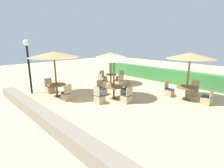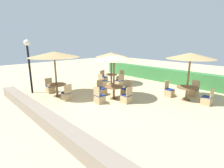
# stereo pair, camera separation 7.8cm
# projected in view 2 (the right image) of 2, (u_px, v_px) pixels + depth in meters

# --- Properties ---
(ground_plane) EXTENTS (40.00, 40.00, 0.00)m
(ground_plane) POSITION_uv_depth(u_px,v_px,m) (104.00, 102.00, 9.55)
(ground_plane) COLOR #C6B284
(hedge_row) EXTENTS (13.00, 0.70, 1.05)m
(hedge_row) POSITION_uv_depth(u_px,v_px,m) (168.00, 76.00, 13.93)
(hedge_row) COLOR #387A3D
(hedge_row) RESTS_ON ground_plane
(stone_border) EXTENTS (10.00, 0.56, 0.50)m
(stone_border) POSITION_uv_depth(u_px,v_px,m) (42.00, 115.00, 7.21)
(stone_border) COLOR gray
(stone_border) RESTS_ON ground_plane
(lamp_post) EXTENTS (0.36, 0.36, 3.32)m
(lamp_post) POSITION_uv_depth(u_px,v_px,m) (28.00, 56.00, 10.56)
(lamp_post) COLOR black
(lamp_post) RESTS_ON ground_plane
(parasol_back_right) EXTENTS (2.52, 2.52, 2.63)m
(parasol_back_right) POSITION_uv_depth(u_px,v_px,m) (191.00, 56.00, 9.23)
(parasol_back_right) COLOR brown
(parasol_back_right) RESTS_ON ground_plane
(round_table_back_right) EXTENTS (1.13, 1.13, 0.75)m
(round_table_back_right) POSITION_uv_depth(u_px,v_px,m) (187.00, 90.00, 9.68)
(round_table_back_right) COLOR brown
(round_table_back_right) RESTS_ON ground_plane
(patio_chair_back_right_east) EXTENTS (0.46, 0.46, 0.93)m
(patio_chair_back_right_east) POSITION_uv_depth(u_px,v_px,m) (207.00, 100.00, 9.04)
(patio_chair_back_right_east) COLOR tan
(patio_chair_back_right_east) RESTS_ON ground_plane
(patio_chair_back_right_west) EXTENTS (0.46, 0.46, 0.93)m
(patio_chair_back_right_west) POSITION_uv_depth(u_px,v_px,m) (169.00, 92.00, 10.44)
(patio_chair_back_right_west) COLOR tan
(patio_chair_back_right_west) RESTS_ON ground_plane
(patio_chair_back_right_north) EXTENTS (0.46, 0.46, 0.93)m
(patio_chair_back_right_north) POSITION_uv_depth(u_px,v_px,m) (194.00, 92.00, 10.49)
(patio_chair_back_right_north) COLOR tan
(patio_chair_back_right_north) RESTS_ON ground_plane
(parasol_center) EXTENTS (2.26, 2.26, 2.54)m
(parasol_center) POSITION_uv_depth(u_px,v_px,m) (114.00, 57.00, 9.47)
(parasol_center) COLOR brown
(parasol_center) RESTS_ON ground_plane
(round_table_center) EXTENTS (1.05, 1.05, 0.74)m
(round_table_center) POSITION_uv_depth(u_px,v_px,m) (114.00, 89.00, 9.91)
(round_table_center) COLOR brown
(round_table_center) RESTS_ON ground_plane
(patio_chair_center_south) EXTENTS (0.46, 0.46, 0.93)m
(patio_chair_center_south) POSITION_uv_depth(u_px,v_px,m) (99.00, 98.00, 9.31)
(patio_chair_center_south) COLOR tan
(patio_chair_center_south) RESTS_ON ground_plane
(patio_chair_center_north) EXTENTS (0.46, 0.46, 0.93)m
(patio_chair_center_north) POSITION_uv_depth(u_px,v_px,m) (126.00, 91.00, 10.60)
(patio_chair_center_north) COLOR tan
(patio_chair_center_north) RESTS_ON ground_plane
(patio_chair_center_west) EXTENTS (0.46, 0.46, 0.93)m
(patio_chair_center_west) POSITION_uv_depth(u_px,v_px,m) (102.00, 91.00, 10.69)
(patio_chair_center_west) COLOR tan
(patio_chair_center_west) RESTS_ON ground_plane
(patio_chair_center_east) EXTENTS (0.46, 0.46, 0.93)m
(patio_chair_center_east) POSITION_uv_depth(u_px,v_px,m) (126.00, 98.00, 9.34)
(patio_chair_center_east) COLOR tan
(patio_chair_center_east) RESTS_ON ground_plane
(parasol_front_left) EXTENTS (2.88, 2.88, 2.65)m
(parasol_front_left) POSITION_uv_depth(u_px,v_px,m) (54.00, 55.00, 9.93)
(parasol_front_left) COLOR brown
(parasol_front_left) RESTS_ON ground_plane
(round_table_front_left) EXTENTS (1.10, 1.10, 0.73)m
(round_table_front_left) POSITION_uv_depth(u_px,v_px,m) (57.00, 87.00, 10.39)
(round_table_front_left) COLOR brown
(round_table_front_left) RESTS_ON ground_plane
(patio_chair_front_left_east) EXTENTS (0.46, 0.46, 0.93)m
(patio_chair_front_left_east) POSITION_uv_depth(u_px,v_px,m) (67.00, 95.00, 9.79)
(patio_chair_front_left_east) COLOR tan
(patio_chair_front_left_east) RESTS_ON ground_plane
(patio_chair_front_left_west) EXTENTS (0.46, 0.46, 0.93)m
(patio_chair_front_left_west) POSITION_uv_depth(u_px,v_px,m) (50.00, 89.00, 11.18)
(patio_chair_front_left_west) COLOR tan
(patio_chair_front_left_west) RESTS_ON ground_plane
(parasol_back_left) EXTENTS (2.32, 2.32, 2.40)m
(parasol_back_left) POSITION_uv_depth(u_px,v_px,m) (111.00, 55.00, 12.95)
(parasol_back_left) COLOR brown
(parasol_back_left) RESTS_ON ground_plane
(round_table_back_left) EXTENTS (0.91, 0.91, 0.76)m
(round_table_back_left) POSITION_uv_depth(u_px,v_px,m) (111.00, 77.00, 13.35)
(round_table_back_left) COLOR brown
(round_table_back_left) RESTS_ON ground_plane
(patio_chair_back_left_west) EXTENTS (0.46, 0.46, 0.93)m
(patio_chair_back_left_west) POSITION_uv_depth(u_px,v_px,m) (104.00, 79.00, 14.08)
(patio_chair_back_left_west) COLOR tan
(patio_chair_back_left_west) RESTS_ON ground_plane
(patio_chair_back_left_south) EXTENTS (0.46, 0.46, 0.93)m
(patio_chair_back_left_south) POSITION_uv_depth(u_px,v_px,m) (102.00, 83.00, 12.75)
(patio_chair_back_left_south) COLOR tan
(patio_chair_back_left_south) RESTS_ON ground_plane
(patio_chair_back_left_north) EXTENTS (0.46, 0.46, 0.93)m
(patio_chair_back_left_north) POSITION_uv_depth(u_px,v_px,m) (120.00, 79.00, 14.07)
(patio_chair_back_left_north) COLOR tan
(patio_chair_back_left_north) RESTS_ON ground_plane
(patio_chair_back_left_east) EXTENTS (0.46, 0.46, 0.93)m
(patio_chair_back_left_east) POSITION_uv_depth(u_px,v_px,m) (119.00, 83.00, 12.79)
(patio_chair_back_left_east) COLOR tan
(patio_chair_back_left_east) RESTS_ON ground_plane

